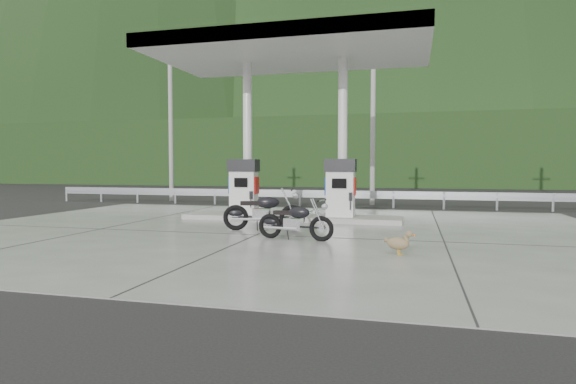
% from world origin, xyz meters
% --- Properties ---
extents(ground, '(160.00, 160.00, 0.00)m').
position_xyz_m(ground, '(0.00, 0.00, 0.00)').
color(ground, black).
rests_on(ground, ground).
extents(forecourt_apron, '(18.00, 14.00, 0.02)m').
position_xyz_m(forecourt_apron, '(0.00, 0.00, 0.01)').
color(forecourt_apron, slate).
rests_on(forecourt_apron, ground).
extents(pump_island, '(7.00, 1.40, 0.15)m').
position_xyz_m(pump_island, '(0.00, 2.50, 0.10)').
color(pump_island, gray).
rests_on(pump_island, forecourt_apron).
extents(gas_pump_left, '(0.95, 0.55, 1.80)m').
position_xyz_m(gas_pump_left, '(-1.60, 2.50, 1.07)').
color(gas_pump_left, silver).
rests_on(gas_pump_left, pump_island).
extents(gas_pump_right, '(0.95, 0.55, 1.80)m').
position_xyz_m(gas_pump_right, '(1.60, 2.50, 1.07)').
color(gas_pump_right, silver).
rests_on(gas_pump_right, pump_island).
extents(canopy_column_left, '(0.30, 0.30, 5.00)m').
position_xyz_m(canopy_column_left, '(-1.60, 2.90, 2.67)').
color(canopy_column_left, silver).
rests_on(canopy_column_left, pump_island).
extents(canopy_column_right, '(0.30, 0.30, 5.00)m').
position_xyz_m(canopy_column_right, '(1.60, 2.90, 2.67)').
color(canopy_column_right, silver).
rests_on(canopy_column_right, pump_island).
extents(canopy_roof, '(8.50, 5.00, 0.40)m').
position_xyz_m(canopy_roof, '(0.00, 2.50, 5.37)').
color(canopy_roof, silver).
rests_on(canopy_roof, canopy_column_left).
extents(guardrail, '(26.00, 0.16, 1.42)m').
position_xyz_m(guardrail, '(0.00, 8.00, 0.71)').
color(guardrail, '#AAADB3').
rests_on(guardrail, ground).
extents(road, '(60.00, 7.00, 0.01)m').
position_xyz_m(road, '(0.00, 11.50, 0.00)').
color(road, black).
rests_on(road, ground).
extents(utility_pole_a, '(0.22, 0.22, 8.00)m').
position_xyz_m(utility_pole_a, '(-8.00, 9.50, 4.00)').
color(utility_pole_a, gray).
rests_on(utility_pole_a, ground).
extents(utility_pole_b, '(0.22, 0.22, 8.00)m').
position_xyz_m(utility_pole_b, '(2.00, 9.50, 4.00)').
color(utility_pole_b, gray).
rests_on(utility_pole_b, ground).
extents(tree_band, '(80.00, 6.00, 6.00)m').
position_xyz_m(tree_band, '(0.00, 30.00, 3.00)').
color(tree_band, black).
rests_on(tree_band, ground).
extents(forested_hills, '(100.00, 40.00, 140.00)m').
position_xyz_m(forested_hills, '(0.00, 60.00, 0.00)').
color(forested_hills, black).
rests_on(forested_hills, ground).
extents(motorcycle_left, '(2.15, 1.06, 0.98)m').
position_xyz_m(motorcycle_left, '(-0.08, -0.10, 0.51)').
color(motorcycle_left, black).
rests_on(motorcycle_left, forecourt_apron).
extents(motorcycle_right, '(1.83, 0.81, 0.84)m').
position_xyz_m(motorcycle_right, '(1.13, -1.50, 0.44)').
color(motorcycle_right, black).
rests_on(motorcycle_right, forecourt_apron).
extents(duck, '(0.58, 0.35, 0.41)m').
position_xyz_m(duck, '(3.53, -2.80, 0.22)').
color(duck, brown).
rests_on(duck, forecourt_apron).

